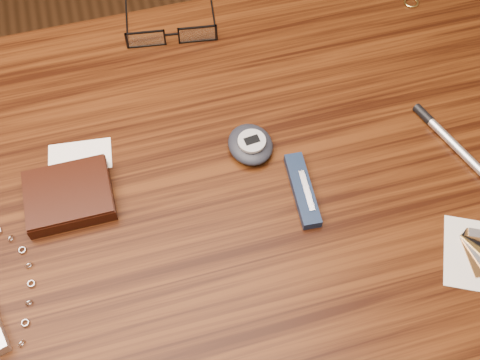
{
  "coord_description": "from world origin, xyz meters",
  "views": [
    {
      "loc": [
        -0.04,
        -0.35,
        1.38
      ],
      "look_at": [
        0.06,
        0.02,
        0.76
      ],
      "focal_mm": 45.0,
      "sensor_mm": 36.0,
      "label": 1
    }
  ],
  "objects_px": {
    "desk": "(203,245)",
    "silver_pen": "(446,136)",
    "eyeglasses": "(171,33)",
    "pocket_knife": "(302,190)",
    "wallet_and_card": "(69,195)",
    "pedometer": "(250,144)"
  },
  "relations": [
    {
      "from": "desk",
      "to": "eyeglasses",
      "type": "relative_size",
      "value": 6.68
    },
    {
      "from": "eyeglasses",
      "to": "pocket_knife",
      "type": "height_order",
      "value": "eyeglasses"
    },
    {
      "from": "eyeglasses",
      "to": "pedometer",
      "type": "distance_m",
      "value": 0.22
    },
    {
      "from": "desk",
      "to": "silver_pen",
      "type": "xyz_separation_m",
      "value": [
        0.33,
        0.01,
        0.11
      ]
    },
    {
      "from": "eyeglasses",
      "to": "silver_pen",
      "type": "relative_size",
      "value": 1.13
    },
    {
      "from": "pedometer",
      "to": "pocket_knife",
      "type": "height_order",
      "value": "pedometer"
    },
    {
      "from": "silver_pen",
      "to": "wallet_and_card",
      "type": "bearing_deg",
      "value": 175.39
    },
    {
      "from": "wallet_and_card",
      "to": "eyeglasses",
      "type": "height_order",
      "value": "eyeglasses"
    },
    {
      "from": "wallet_and_card",
      "to": "pocket_knife",
      "type": "height_order",
      "value": "wallet_and_card"
    },
    {
      "from": "pocket_knife",
      "to": "silver_pen",
      "type": "xyz_separation_m",
      "value": [
        0.2,
        0.03,
        -0.0
      ]
    },
    {
      "from": "pedometer",
      "to": "desk",
      "type": "bearing_deg",
      "value": -142.25
    },
    {
      "from": "eyeglasses",
      "to": "silver_pen",
      "type": "height_order",
      "value": "eyeglasses"
    },
    {
      "from": "pedometer",
      "to": "silver_pen",
      "type": "relative_size",
      "value": 0.52
    },
    {
      "from": "desk",
      "to": "eyeglasses",
      "type": "height_order",
      "value": "eyeglasses"
    },
    {
      "from": "eyeglasses",
      "to": "pedometer",
      "type": "xyz_separation_m",
      "value": [
        0.06,
        -0.21,
        -0.0
      ]
    },
    {
      "from": "eyeglasses",
      "to": "pocket_knife",
      "type": "bearing_deg",
      "value": -71.25
    },
    {
      "from": "silver_pen",
      "to": "pedometer",
      "type": "bearing_deg",
      "value": 168.37
    },
    {
      "from": "eyeglasses",
      "to": "silver_pen",
      "type": "bearing_deg",
      "value": -41.22
    },
    {
      "from": "desk",
      "to": "pocket_knife",
      "type": "xyz_separation_m",
      "value": [
        0.13,
        -0.01,
        0.11
      ]
    },
    {
      "from": "wallet_and_card",
      "to": "pocket_knife",
      "type": "relative_size",
      "value": 1.27
    },
    {
      "from": "desk",
      "to": "silver_pen",
      "type": "bearing_deg",
      "value": 2.51
    },
    {
      "from": "desk",
      "to": "wallet_and_card",
      "type": "distance_m",
      "value": 0.19
    }
  ]
}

